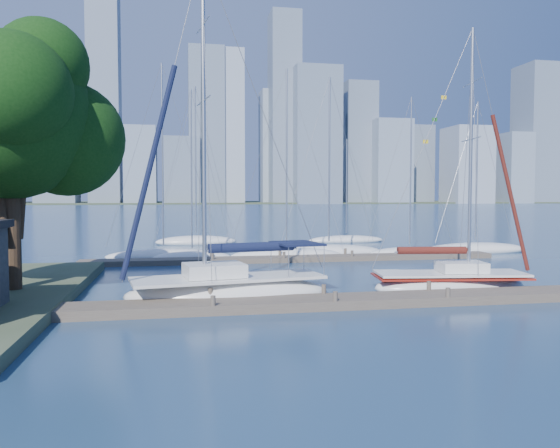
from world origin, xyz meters
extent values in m
plane|color=navy|center=(0.00, 0.00, 0.00)|extent=(700.00, 700.00, 0.00)
cube|color=#4E4339|center=(0.00, 0.00, 0.20)|extent=(26.00, 2.00, 0.40)
cube|color=#4E4339|center=(2.00, 16.00, 0.18)|extent=(30.00, 1.80, 0.36)
cube|color=#38472D|center=(0.00, 320.00, 0.00)|extent=(800.00, 100.00, 1.50)
cylinder|color=black|center=(-13.71, 4.07, 2.41)|extent=(0.77, 0.77, 4.82)
sphere|color=black|center=(-13.71, 4.07, 8.21)|extent=(7.28, 7.28, 7.28)
sphere|color=black|center=(-11.52, 5.39, 7.44)|extent=(5.46, 5.46, 5.46)
sphere|color=black|center=(-13.05, 1.99, 8.98)|extent=(5.02, 5.02, 5.02)
sphere|color=black|center=(-12.17, 3.64, 10.51)|extent=(4.08, 4.08, 4.08)
ellipsoid|color=white|center=(-4.11, 2.19, 0.27)|extent=(9.61, 4.47, 1.62)
cube|color=white|center=(-4.11, 2.19, 1.03)|extent=(8.90, 4.12, 0.13)
cube|color=white|center=(-4.75, 2.08, 1.41)|extent=(2.88, 2.36, 0.59)
cylinder|color=silver|center=(-5.18, 2.01, 8.18)|extent=(0.19, 0.19, 14.19)
cylinder|color=silver|center=(-3.02, 2.36, 2.27)|extent=(4.34, 0.81, 0.11)
cylinder|color=black|center=(-3.02, 2.36, 2.38)|extent=(4.05, 1.07, 0.43)
cube|color=black|center=(-0.83, 2.72, 2.49)|extent=(2.33, 2.85, 0.09)
ellipsoid|color=white|center=(6.96, 2.60, 0.23)|extent=(8.16, 3.64, 1.38)
cube|color=white|center=(6.96, 2.60, 0.88)|extent=(7.56, 3.36, 0.11)
cube|color=white|center=(7.51, 2.53, 1.20)|extent=(2.42, 1.97, 0.51)
cylinder|color=silver|center=(7.88, 2.48, 6.91)|extent=(0.17, 0.17, 11.97)
cylinder|color=silver|center=(6.03, 2.73, 1.94)|extent=(3.71, 0.60, 0.09)
cylinder|color=#46120F|center=(6.03, 2.73, 2.03)|extent=(3.45, 0.84, 0.37)
cube|color=maroon|center=(6.96, 2.60, 0.72)|extent=(7.74, 3.48, 0.09)
ellipsoid|color=white|center=(-7.40, 19.16, 0.20)|extent=(8.72, 3.32, 1.11)
cylinder|color=silver|center=(-7.40, 19.16, 7.74)|extent=(0.12, 0.12, 13.46)
ellipsoid|color=white|center=(-5.32, 17.90, 0.18)|extent=(5.91, 2.52, 0.99)
cylinder|color=silver|center=(-5.32, 17.90, 6.64)|extent=(0.11, 0.11, 11.48)
ellipsoid|color=white|center=(1.73, 17.93, 0.21)|extent=(8.80, 4.62, 1.15)
cylinder|color=silver|center=(1.73, 17.93, 7.60)|extent=(0.13, 0.13, 13.10)
ellipsoid|color=white|center=(5.42, 19.27, 0.23)|extent=(9.05, 4.97, 1.25)
cylinder|color=silver|center=(5.42, 19.27, 7.54)|extent=(0.14, 0.14, 12.81)
ellipsoid|color=white|center=(11.57, 17.76, 0.19)|extent=(7.04, 2.93, 1.03)
cylinder|color=silver|center=(11.57, 17.76, 6.66)|extent=(0.11, 0.11, 11.44)
ellipsoid|color=white|center=(17.94, 19.02, 0.22)|extent=(9.44, 5.26, 1.24)
cylinder|color=silver|center=(17.94, 19.02, 6.78)|extent=(0.13, 0.13, 11.30)
ellipsoid|color=white|center=(-4.58, 31.22, 0.23)|extent=(8.21, 4.96, 1.24)
cylinder|color=silver|center=(-4.58, 31.22, 8.18)|extent=(0.14, 0.14, 14.09)
ellipsoid|color=white|center=(10.45, 30.66, 0.19)|extent=(8.01, 2.85, 1.04)
cylinder|color=silver|center=(10.45, 30.66, 5.68)|extent=(0.11, 0.11, 9.48)
cube|color=gray|center=(-96.77, 283.96, 21.51)|extent=(14.12, 23.42, 43.02)
cube|color=slate|center=(-69.73, 287.50, 24.12)|extent=(21.00, 17.63, 48.24)
cube|color=#8F9DAB|center=(-47.55, 309.43, 20.09)|extent=(15.61, 17.61, 40.17)
cube|color=gray|center=(-25.94, 284.92, 21.01)|extent=(16.96, 19.81, 42.02)
cube|color=slate|center=(-4.22, 286.68, 18.50)|extent=(20.54, 16.86, 37.00)
cube|color=#8F9DAB|center=(21.35, 289.48, 43.31)|extent=(19.07, 14.99, 86.63)
cube|color=gray|center=(51.90, 304.67, 33.75)|extent=(17.36, 17.46, 67.51)
cube|color=slate|center=(70.99, 278.50, 38.32)|extent=(25.83, 18.95, 76.64)
cube|color=#8F9DAB|center=(91.42, 294.72, 26.29)|extent=(14.12, 17.11, 52.58)
cube|color=gray|center=(115.77, 279.60, 24.26)|extent=(21.51, 18.80, 48.53)
cube|color=slate|center=(147.05, 309.52, 24.70)|extent=(14.97, 17.52, 49.40)
cube|color=#8F9DAB|center=(164.09, 278.94, 22.69)|extent=(23.47, 23.94, 45.38)
cube|color=gray|center=(194.50, 279.05, 21.17)|extent=(15.62, 21.38, 42.33)
cube|color=slate|center=(213.93, 282.23, 42.41)|extent=(24.03, 23.60, 84.82)
cube|color=#8F9DAB|center=(241.25, 301.60, 32.01)|extent=(17.06, 17.08, 64.01)
cube|color=slate|center=(-45.00, 290.00, 58.80)|extent=(16.52, 18.00, 117.60)
cube|color=slate|center=(10.00, 290.00, 43.62)|extent=(19.77, 18.00, 87.23)
cube|color=slate|center=(55.00, 290.00, 54.67)|extent=(16.96, 18.00, 109.34)
cube|color=slate|center=(100.00, 290.00, 35.67)|extent=(18.49, 18.00, 71.33)
camera|label=1|loc=(-6.33, -22.29, 4.74)|focal=35.00mm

